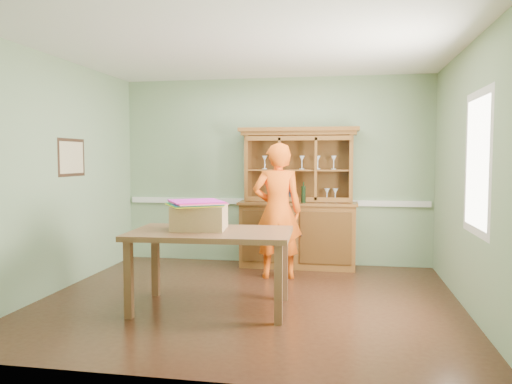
% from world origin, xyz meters
% --- Properties ---
extents(floor, '(4.50, 4.50, 0.00)m').
position_xyz_m(floor, '(0.00, 0.00, 0.00)').
color(floor, '#402314').
rests_on(floor, ground).
extents(ceiling, '(4.50, 4.50, 0.00)m').
position_xyz_m(ceiling, '(0.00, 0.00, 2.70)').
color(ceiling, white).
rests_on(ceiling, wall_back).
extents(wall_back, '(4.50, 0.00, 4.50)m').
position_xyz_m(wall_back, '(0.00, 2.00, 1.35)').
color(wall_back, gray).
rests_on(wall_back, floor).
extents(wall_left, '(0.00, 4.00, 4.00)m').
position_xyz_m(wall_left, '(-2.25, 0.00, 1.35)').
color(wall_left, gray).
rests_on(wall_left, floor).
extents(wall_right, '(0.00, 4.00, 4.00)m').
position_xyz_m(wall_right, '(2.25, 0.00, 1.35)').
color(wall_right, gray).
rests_on(wall_right, floor).
extents(wall_front, '(4.50, 0.00, 4.50)m').
position_xyz_m(wall_front, '(0.00, -2.00, 1.35)').
color(wall_front, gray).
rests_on(wall_front, floor).
extents(chair_rail, '(4.41, 0.05, 0.08)m').
position_xyz_m(chair_rail, '(0.00, 1.98, 0.90)').
color(chair_rail, white).
rests_on(chair_rail, wall_back).
extents(framed_map, '(0.03, 0.60, 0.46)m').
position_xyz_m(framed_map, '(-2.23, 0.30, 1.55)').
color(framed_map, '#352015').
rests_on(framed_map, wall_left).
extents(window_panel, '(0.03, 0.96, 1.36)m').
position_xyz_m(window_panel, '(2.23, -0.30, 1.50)').
color(window_panel, white).
rests_on(window_panel, wall_right).
extents(china_hutch, '(1.67, 0.55, 1.97)m').
position_xyz_m(china_hutch, '(0.37, 1.78, 0.69)').
color(china_hutch, brown).
rests_on(china_hutch, floor).
extents(dining_table, '(1.66, 1.05, 0.81)m').
position_xyz_m(dining_table, '(-0.32, -0.38, 0.71)').
color(dining_table, brown).
rests_on(dining_table, floor).
extents(cardboard_box, '(0.58, 0.48, 0.25)m').
position_xyz_m(cardboard_box, '(-0.45, -0.32, 0.93)').
color(cardboard_box, tan).
rests_on(cardboard_box, dining_table).
extents(kite_stack, '(0.68, 0.68, 0.05)m').
position_xyz_m(kite_stack, '(-0.48, -0.35, 1.08)').
color(kite_stack, yellow).
rests_on(kite_stack, cardboard_box).
extents(person, '(0.70, 0.52, 1.74)m').
position_xyz_m(person, '(0.17, 1.07, 0.87)').
color(person, '#FA5B0F').
rests_on(person, floor).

